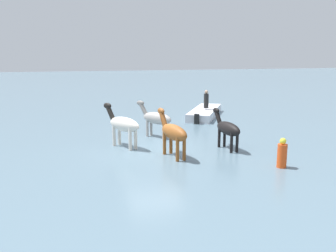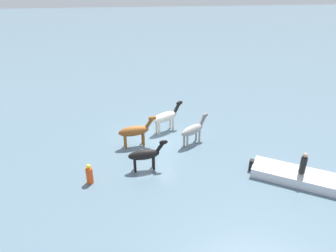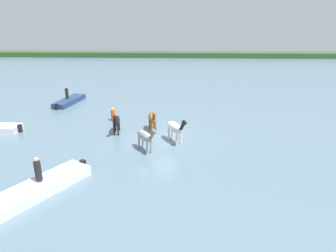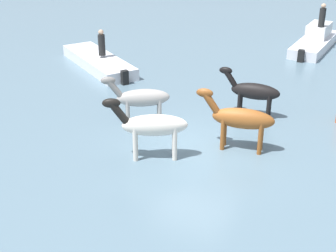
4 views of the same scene
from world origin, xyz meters
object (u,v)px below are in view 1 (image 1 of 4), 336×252
object	(u,v)px
horse_lead	(173,132)
boat_dinghy_port	(205,114)
horse_dark_mare	(227,128)
person_boatman_standing	(206,100)
horse_dun_straggler	(156,118)
horse_gray_outer	(123,124)
buoy_channel_marker	(282,154)

from	to	relation	value
horse_lead	boat_dinghy_port	world-z (taller)	horse_lead
horse_dark_mare	person_boatman_standing	xyz separation A→B (m)	(-2.03, -7.98, 0.21)
horse_dun_straggler	boat_dinghy_port	distance (m)	6.91
horse_gray_outer	horse_dun_straggler	distance (m)	2.42
boat_dinghy_port	person_boatman_standing	distance (m)	1.00
horse_gray_outer	horse_lead	bearing A→B (deg)	-170.05
horse_lead	person_boatman_standing	xyz separation A→B (m)	(-4.67, -8.50, 0.11)
horse_lead	person_boatman_standing	size ratio (longest dim) A/B	2.06
horse_gray_outer	horse_dun_straggler	world-z (taller)	horse_gray_outer
horse_dark_mare	horse_lead	bearing A→B (deg)	93.63
horse_dark_mare	buoy_channel_marker	world-z (taller)	horse_dark_mare
horse_dun_straggler	buoy_channel_marker	size ratio (longest dim) A/B	1.83
person_boatman_standing	horse_lead	bearing A→B (deg)	61.20
person_boatman_standing	buoy_channel_marker	distance (m)	11.00
buoy_channel_marker	horse_lead	bearing A→B (deg)	-34.19
horse_lead	horse_dun_straggler	bearing A→B (deg)	-13.97
horse_gray_outer	boat_dinghy_port	xyz separation A→B (m)	(-6.44, -6.65, -0.88)
horse_dark_mare	buoy_channel_marker	xyz separation A→B (m)	(-0.93, 2.95, -0.44)
horse_gray_outer	person_boatman_standing	bearing A→B (deg)	-75.58
horse_dun_straggler	horse_lead	world-z (taller)	horse_lead
horse_lead	horse_dark_mare	bearing A→B (deg)	-91.18
horse_lead	buoy_channel_marker	world-z (taller)	horse_lead
horse_gray_outer	boat_dinghy_port	world-z (taller)	horse_gray_outer
boat_dinghy_port	buoy_channel_marker	size ratio (longest dim) A/B	4.70
horse_dark_mare	horse_dun_straggler	bearing A→B (deg)	31.95
horse_gray_outer	boat_dinghy_port	distance (m)	9.30
horse_gray_outer	horse_dun_straggler	size ratio (longest dim) A/B	1.12
horse_lead	person_boatman_standing	distance (m)	9.70
horse_dun_straggler	boat_dinghy_port	xyz separation A→B (m)	(-4.56, -5.12, -0.81)
person_boatman_standing	buoy_channel_marker	size ratio (longest dim) A/B	1.04
person_boatman_standing	horse_dark_mare	bearing A→B (deg)	75.73
boat_dinghy_port	person_boatman_standing	size ratio (longest dim) A/B	4.51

